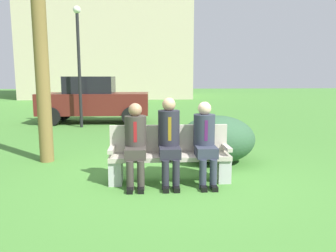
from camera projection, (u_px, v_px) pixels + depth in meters
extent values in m
plane|color=#458032|center=(177.00, 179.00, 5.37)|extent=(80.00, 80.00, 0.00)
cube|color=#B7AD9E|center=(170.00, 157.00, 5.16)|extent=(1.92, 0.44, 0.07)
cube|color=#B7AD9E|center=(169.00, 138.00, 5.30)|extent=(1.92, 0.06, 0.45)
cube|color=#B7AD9E|center=(111.00, 149.00, 5.07)|extent=(0.08, 0.44, 0.06)
cube|color=#B7AD9E|center=(227.00, 148.00, 5.20)|extent=(0.08, 0.44, 0.06)
cube|color=#B4B4B4|center=(116.00, 172.00, 5.13)|extent=(0.20, 0.37, 0.38)
cube|color=#B4B4B4|center=(222.00, 169.00, 5.25)|extent=(0.20, 0.37, 0.38)
cube|color=#38332D|center=(135.00, 153.00, 4.93)|extent=(0.32, 0.38, 0.16)
cylinder|color=#38332D|center=(130.00, 176.00, 4.79)|extent=(0.11, 0.11, 0.45)
cylinder|color=#38332D|center=(141.00, 176.00, 4.80)|extent=(0.11, 0.11, 0.45)
cube|color=black|center=(130.00, 190.00, 4.76)|extent=(0.09, 0.22, 0.07)
cube|color=black|center=(141.00, 189.00, 4.77)|extent=(0.09, 0.22, 0.07)
cylinder|color=#38332D|center=(136.00, 132.00, 5.07)|extent=(0.34, 0.34, 0.49)
cube|color=maroon|center=(135.00, 132.00, 4.91)|extent=(0.05, 0.01, 0.32)
sphere|color=#9E7556|center=(135.00, 110.00, 5.02)|extent=(0.21, 0.21, 0.21)
cube|color=#23232D|center=(170.00, 152.00, 4.97)|extent=(0.32, 0.38, 0.16)
cylinder|color=#23232D|center=(165.00, 175.00, 4.82)|extent=(0.11, 0.11, 0.45)
cylinder|color=#23232D|center=(176.00, 175.00, 4.83)|extent=(0.11, 0.11, 0.45)
cube|color=black|center=(166.00, 189.00, 4.79)|extent=(0.09, 0.22, 0.07)
cube|color=black|center=(176.00, 188.00, 4.80)|extent=(0.09, 0.22, 0.07)
cylinder|color=#23232D|center=(169.00, 129.00, 5.11)|extent=(0.34, 0.34, 0.58)
cube|color=olive|center=(170.00, 129.00, 4.94)|extent=(0.05, 0.01, 0.37)
sphere|color=tan|center=(169.00, 104.00, 5.05)|extent=(0.21, 0.21, 0.21)
cube|color=#2D3342|center=(206.00, 152.00, 5.01)|extent=(0.32, 0.38, 0.16)
cylinder|color=#2D3342|center=(203.00, 174.00, 4.86)|extent=(0.11, 0.11, 0.45)
cylinder|color=#2D3342|center=(213.00, 174.00, 4.87)|extent=(0.11, 0.11, 0.45)
cube|color=black|center=(203.00, 188.00, 4.83)|extent=(0.09, 0.22, 0.07)
cube|color=black|center=(214.00, 188.00, 4.84)|extent=(0.09, 0.22, 0.07)
cylinder|color=#2D3342|center=(204.00, 130.00, 5.15)|extent=(0.34, 0.34, 0.51)
cube|color=#4C1951|center=(206.00, 131.00, 4.99)|extent=(0.05, 0.01, 0.33)
sphere|color=beige|center=(205.00, 108.00, 5.10)|extent=(0.21, 0.21, 0.21)
cylinder|color=brown|center=(40.00, 38.00, 6.12)|extent=(0.27, 0.27, 4.80)
ellipsoid|color=#2E5336|center=(217.00, 139.00, 6.38)|extent=(1.48, 1.35, 0.92)
cube|color=#591E19|center=(95.00, 103.00, 11.86)|extent=(3.93, 1.65, 0.76)
cube|color=black|center=(90.00, 85.00, 11.75)|extent=(1.73, 1.40, 0.60)
cylinder|color=black|center=(133.00, 111.00, 12.76)|extent=(0.64, 0.15, 0.64)
cylinder|color=black|center=(131.00, 116.00, 11.22)|extent=(0.64, 0.15, 0.64)
cylinder|color=black|center=(63.00, 112.00, 12.62)|extent=(0.64, 0.15, 0.64)
cylinder|color=black|center=(51.00, 117.00, 11.08)|extent=(0.64, 0.15, 0.64)
cylinder|color=black|center=(79.00, 72.00, 10.55)|extent=(0.10, 0.10, 3.66)
sphere|color=white|center=(77.00, 10.00, 10.26)|extent=(0.24, 0.24, 0.24)
cube|color=#BEB292|center=(111.00, 27.00, 26.91)|extent=(12.64, 8.81, 11.51)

